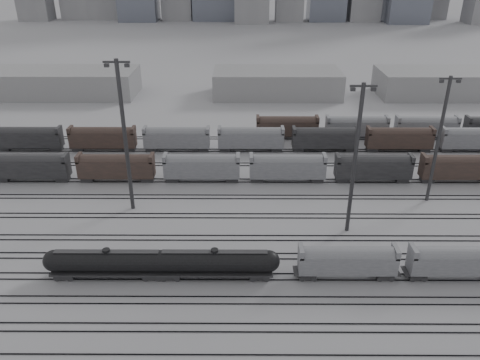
{
  "coord_description": "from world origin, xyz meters",
  "views": [
    {
      "loc": [
        -1.03,
        -52.39,
        41.25
      ],
      "look_at": [
        -1.38,
        24.16,
        4.0
      ],
      "focal_mm": 35.0,
      "sensor_mm": 36.0,
      "label": 1
    }
  ],
  "objects_px": {
    "tank_car_a": "(108,262)",
    "hopper_car_a": "(347,260)",
    "light_mast_c": "(355,157)",
    "hopper_car_b": "(459,260)",
    "tank_car_b": "(215,262)"
  },
  "relations": [
    {
      "from": "hopper_car_b",
      "to": "hopper_car_a",
      "type": "bearing_deg",
      "value": 180.0
    },
    {
      "from": "hopper_car_a",
      "to": "hopper_car_b",
      "type": "relative_size",
      "value": 0.99
    },
    {
      "from": "tank_car_a",
      "to": "tank_car_b",
      "type": "bearing_deg",
      "value": 0.0
    },
    {
      "from": "hopper_car_a",
      "to": "tank_car_b",
      "type": "bearing_deg",
      "value": 180.0
    },
    {
      "from": "hopper_car_b",
      "to": "light_mast_c",
      "type": "relative_size",
      "value": 0.56
    },
    {
      "from": "tank_car_a",
      "to": "hopper_car_b",
      "type": "distance_m",
      "value": 48.79
    },
    {
      "from": "tank_car_b",
      "to": "light_mast_c",
      "type": "distance_m",
      "value": 26.68
    },
    {
      "from": "tank_car_a",
      "to": "hopper_car_b",
      "type": "bearing_deg",
      "value": 0.0
    },
    {
      "from": "hopper_car_a",
      "to": "light_mast_c",
      "type": "distance_m",
      "value": 16.29
    },
    {
      "from": "tank_car_b",
      "to": "hopper_car_b",
      "type": "xyz_separation_m",
      "value": [
        33.86,
        0.0,
        0.46
      ]
    },
    {
      "from": "hopper_car_b",
      "to": "tank_car_b",
      "type": "bearing_deg",
      "value": 180.0
    },
    {
      "from": "tank_car_a",
      "to": "hopper_car_a",
      "type": "bearing_deg",
      "value": 0.0
    },
    {
      "from": "tank_car_b",
      "to": "light_mast_c",
      "type": "relative_size",
      "value": 0.73
    },
    {
      "from": "hopper_car_a",
      "to": "light_mast_c",
      "type": "xyz_separation_m",
      "value": [
        2.7,
        12.51,
        10.07
      ]
    },
    {
      "from": "hopper_car_a",
      "to": "light_mast_c",
      "type": "height_order",
      "value": "light_mast_c"
    }
  ]
}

